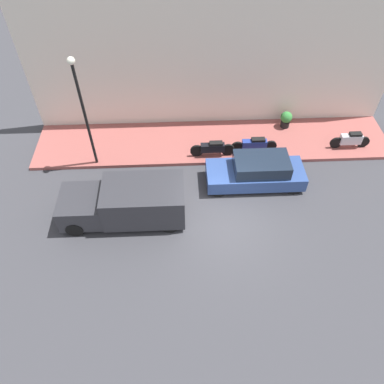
# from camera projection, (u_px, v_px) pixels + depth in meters

# --- Properties ---
(ground_plane) EXTENTS (60.00, 60.00, 0.00)m
(ground_plane) POSITION_uv_depth(u_px,v_px,m) (223.00, 223.00, 15.02)
(ground_plane) COLOR #38383D
(sidewalk) EXTENTS (3.10, 17.00, 0.16)m
(sidewalk) POSITION_uv_depth(u_px,v_px,m) (213.00, 142.00, 18.26)
(sidewalk) COLOR #934C47
(sidewalk) RESTS_ON ground_plane
(building_facade) EXTENTS (0.30, 17.00, 6.27)m
(building_facade) POSITION_uv_depth(u_px,v_px,m) (213.00, 66.00, 17.13)
(building_facade) COLOR silver
(building_facade) RESTS_ON ground_plane
(parked_car) EXTENTS (1.60, 4.18, 1.39)m
(parked_car) POSITION_uv_depth(u_px,v_px,m) (257.00, 172.00, 16.02)
(parked_car) COLOR #2D4784
(parked_car) RESTS_ON ground_plane
(delivery_van) EXTENTS (1.89, 4.84, 1.66)m
(delivery_van) POSITION_uv_depth(u_px,v_px,m) (125.00, 202.00, 14.62)
(delivery_van) COLOR #2D2D33
(delivery_van) RESTS_ON ground_plane
(motorcycle_black) EXTENTS (0.30, 2.05, 0.78)m
(motorcycle_black) POSITION_uv_depth(u_px,v_px,m) (213.00, 148.00, 17.16)
(motorcycle_black) COLOR black
(motorcycle_black) RESTS_ON sidewalk
(scooter_silver) EXTENTS (0.30, 1.88, 0.84)m
(scooter_silver) POSITION_uv_depth(u_px,v_px,m) (351.00, 140.00, 17.54)
(scooter_silver) COLOR #B7B7BF
(scooter_silver) RESTS_ON sidewalk
(motorcycle_blue) EXTENTS (0.30, 2.13, 0.73)m
(motorcycle_blue) POSITION_uv_depth(u_px,v_px,m) (255.00, 144.00, 17.39)
(motorcycle_blue) COLOR navy
(motorcycle_blue) RESTS_ON sidewalk
(streetlamp) EXTENTS (0.30, 0.30, 5.15)m
(streetlamp) POSITION_uv_depth(u_px,v_px,m) (82.00, 104.00, 14.82)
(streetlamp) COLOR black
(streetlamp) RESTS_ON sidewalk
(potted_plant) EXTENTS (0.57, 0.57, 0.85)m
(potted_plant) POSITION_uv_depth(u_px,v_px,m) (286.00, 119.00, 18.59)
(potted_plant) COLOR black
(potted_plant) RESTS_ON sidewalk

